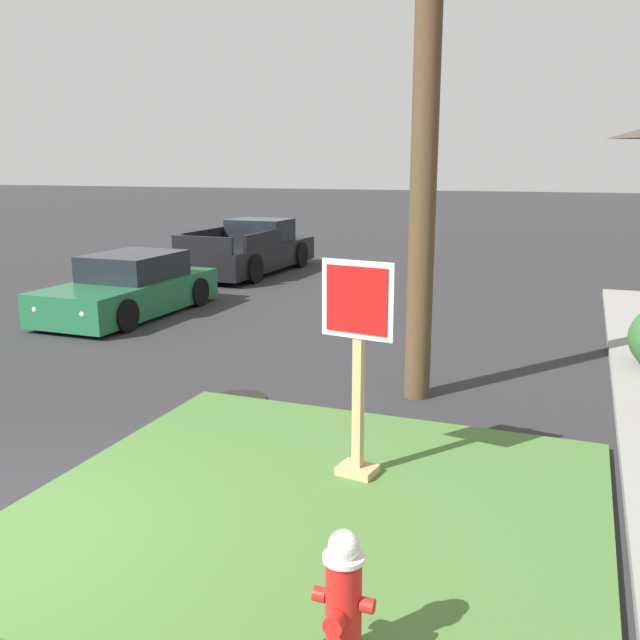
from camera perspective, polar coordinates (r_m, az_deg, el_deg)
name	(u,v)px	position (r m, az deg, el deg)	size (l,w,h in m)	color
grass_corner_patch	(313,508)	(6.34, -0.59, -15.29)	(4.98, 4.73, 0.08)	#477033
fire_hydrant	(343,600)	(4.43, 1.95, -22.23)	(0.38, 0.34, 0.86)	black
stop_sign	(358,374)	(6.49, 3.15, -4.51)	(0.72, 0.33, 2.10)	tan
manhole_cover	(240,399)	(9.18, -6.64, -6.49)	(0.70, 0.70, 0.02)	black
parked_sedan_green	(131,288)	(14.64, -15.44, 2.54)	(1.89, 4.20, 1.25)	#1E6038
pickup_truck_black	(250,251)	(19.80, -5.79, 5.71)	(2.09, 5.16, 1.48)	black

